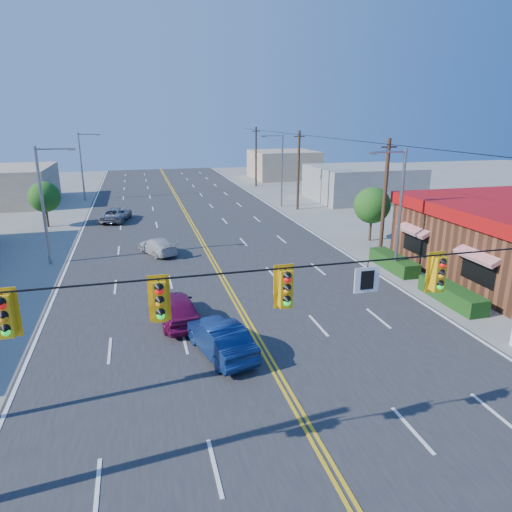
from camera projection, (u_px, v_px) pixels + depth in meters
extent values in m
plane|color=gray|center=(319.00, 449.00, 14.06)|extent=(160.00, 160.00, 0.00)
cube|color=#2D2D30|center=(212.00, 260.00, 32.54)|extent=(20.00, 120.00, 0.06)
cylinder|color=black|center=(328.00, 265.00, 12.30)|extent=(24.00, 0.05, 0.05)
cube|color=white|center=(367.00, 280.00, 12.75)|extent=(0.75, 0.04, 0.75)
cube|color=#D89E0C|center=(5.00, 316.00, 10.52)|extent=(0.55, 0.34, 1.25)
cube|color=#D89E0C|center=(160.00, 301.00, 11.37)|extent=(0.55, 0.34, 1.25)
cube|color=#D89E0C|center=(285.00, 289.00, 12.17)|extent=(0.55, 0.34, 1.25)
cube|color=#D89E0C|center=(438.00, 274.00, 13.32)|extent=(0.55, 0.34, 1.25)
cube|color=#194214|center=(420.00, 277.00, 27.82)|extent=(1.20, 9.00, 0.90)
cylinder|color=gray|center=(400.00, 214.00, 28.50)|extent=(0.20, 0.20, 8.00)
cylinder|color=gray|center=(389.00, 152.00, 27.12)|extent=(2.20, 0.12, 0.12)
cube|color=gray|center=(373.00, 153.00, 26.87)|extent=(0.50, 0.25, 0.15)
cylinder|color=gray|center=(282.00, 171.00, 50.69)|extent=(0.20, 0.20, 8.00)
cylinder|color=gray|center=(273.00, 136.00, 49.30)|extent=(2.20, 0.12, 0.12)
cube|color=gray|center=(263.00, 136.00, 49.05)|extent=(0.50, 0.25, 0.15)
cylinder|color=gray|center=(43.00, 207.00, 30.54)|extent=(0.20, 0.20, 8.00)
cylinder|color=gray|center=(53.00, 149.00, 29.69)|extent=(2.20, 0.12, 0.12)
cube|color=gray|center=(71.00, 149.00, 29.98)|extent=(0.50, 0.25, 0.15)
cylinder|color=gray|center=(82.00, 167.00, 54.58)|extent=(0.20, 0.20, 8.00)
cylinder|color=gray|center=(88.00, 134.00, 53.73)|extent=(2.20, 0.12, 0.12)
cube|color=gray|center=(98.00, 135.00, 54.01)|extent=(0.50, 0.25, 0.15)
cylinder|color=#47301E|center=(384.00, 199.00, 32.43)|extent=(0.28, 0.28, 8.40)
cylinder|color=#47301E|center=(298.00, 171.00, 49.07)|extent=(0.28, 0.28, 8.40)
cylinder|color=#47301E|center=(256.00, 157.00, 65.71)|extent=(0.28, 0.28, 8.40)
cylinder|color=#47301E|center=(370.00, 228.00, 37.37)|extent=(0.20, 0.20, 2.10)
sphere|color=#235B19|center=(372.00, 205.00, 36.82)|extent=(2.94, 2.94, 2.94)
cylinder|color=#47301E|center=(47.00, 216.00, 42.03)|extent=(0.20, 0.20, 2.00)
sphere|color=#235B19|center=(44.00, 197.00, 41.50)|extent=(2.80, 2.80, 2.80)
cube|color=gray|center=(362.00, 183.00, 55.80)|extent=(12.00, 10.00, 4.00)
cube|color=tan|center=(1.00, 186.00, 52.94)|extent=(11.00, 12.00, 4.20)
cube|color=tan|center=(283.00, 164.00, 75.35)|extent=(10.00, 10.00, 4.40)
imported|color=maroon|center=(177.00, 309.00, 22.44)|extent=(2.25, 4.59, 1.51)
imported|color=#0D2250|center=(220.00, 339.00, 19.42)|extent=(2.64, 4.72, 1.47)
imported|color=#BABABA|center=(157.00, 247.00, 33.73)|extent=(3.10, 4.40, 1.18)
imported|color=gray|center=(116.00, 215.00, 44.26)|extent=(3.29, 5.19, 1.33)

